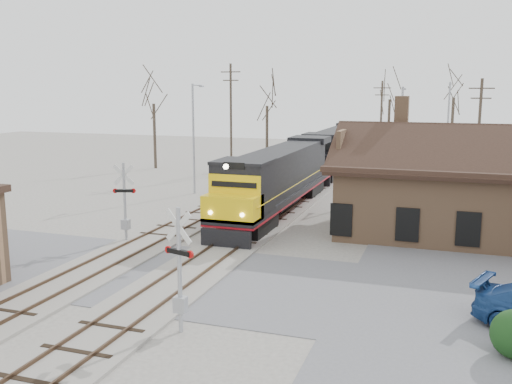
# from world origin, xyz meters

# --- Properties ---
(ground) EXTENTS (140.00, 140.00, 0.00)m
(ground) POSITION_xyz_m (0.00, 0.00, 0.00)
(ground) COLOR #A9A398
(ground) RESTS_ON ground
(road) EXTENTS (60.00, 9.00, 0.03)m
(road) POSITION_xyz_m (0.00, 0.00, 0.01)
(road) COLOR slate
(road) RESTS_ON ground
(track_main) EXTENTS (3.40, 90.00, 0.24)m
(track_main) POSITION_xyz_m (0.00, 15.00, 0.07)
(track_main) COLOR #A9A398
(track_main) RESTS_ON ground
(track_siding) EXTENTS (3.40, 90.00, 0.24)m
(track_siding) POSITION_xyz_m (-4.50, 15.00, 0.07)
(track_siding) COLOR #A9A398
(track_siding) RESTS_ON ground
(depot) EXTENTS (15.20, 9.31, 7.90)m
(depot) POSITION_xyz_m (11.99, 12.00, 2.41)
(depot) COLOR #986F4F
(depot) RESTS_ON ground
(locomotive_lead) EXTENTS (3.00, 20.11, 4.46)m
(locomotive_lead) POSITION_xyz_m (0.00, 14.23, 2.35)
(locomotive_lead) COLOR black
(locomotive_lead) RESTS_ON ground
(locomotive_trailing) EXTENTS (3.00, 20.11, 4.23)m
(locomotive_trailing) POSITION_xyz_m (0.00, 34.62, 2.35)
(locomotive_trailing) COLOR black
(locomotive_trailing) RESTS_ON ground
(crossbuck_near) EXTENTS (1.23, 0.42, 4.42)m
(crossbuck_near) POSITION_xyz_m (2.38, -5.34, 2.05)
(crossbuck_near) COLOR #A5A8AD
(crossbuck_near) RESTS_ON ground
(crossbuck_far) EXTENTS (1.22, 0.48, 4.41)m
(crossbuck_far) POSITION_xyz_m (-5.74, 4.38, 2.04)
(crossbuck_far) COLOR #A5A8AD
(crossbuck_far) RESTS_ON ground
(streetlight_a) EXTENTS (0.25, 2.04, 8.72)m
(streetlight_a) POSITION_xyz_m (-8.42, 19.18, 4.89)
(streetlight_a) COLOR #A5A8AD
(streetlight_a) RESTS_ON ground
(streetlight_b) EXTENTS (0.25, 2.04, 8.49)m
(streetlight_b) POSITION_xyz_m (7.15, 24.39, 4.78)
(streetlight_b) COLOR #A5A8AD
(streetlight_b) RESTS_ON ground
(streetlight_c) EXTENTS (0.25, 2.04, 8.97)m
(streetlight_c) POSITION_xyz_m (10.57, 35.47, 5.02)
(streetlight_c) COLOR #A5A8AD
(streetlight_c) RESTS_ON ground
(utility_pole_a) EXTENTS (2.00, 0.24, 10.73)m
(utility_pole_a) POSITION_xyz_m (-9.60, 30.27, 5.60)
(utility_pole_a) COLOR #382D23
(utility_pole_a) RESTS_ON ground
(utility_pole_b) EXTENTS (2.00, 0.24, 9.22)m
(utility_pole_b) POSITION_xyz_m (3.13, 45.50, 4.83)
(utility_pole_b) COLOR #382D23
(utility_pole_b) RESTS_ON ground
(utility_pole_c) EXTENTS (2.00, 0.24, 9.16)m
(utility_pole_c) POSITION_xyz_m (13.06, 28.34, 4.80)
(utility_pole_c) COLOR #382D23
(utility_pole_c) RESTS_ON ground
(tree_a) EXTENTS (4.53, 4.53, 11.11)m
(tree_a) POSITION_xyz_m (-18.65, 31.29, 7.91)
(tree_a) COLOR #382D23
(tree_a) RESTS_ON ground
(tree_b) EXTENTS (4.34, 4.34, 10.62)m
(tree_b) POSITION_xyz_m (-8.20, 37.49, 7.56)
(tree_b) COLOR #382D23
(tree_b) RESTS_ON ground
(tree_c) EXTENTS (4.71, 4.71, 11.55)m
(tree_c) POSITION_xyz_m (3.66, 49.19, 8.22)
(tree_c) COLOR #382D23
(tree_c) RESTS_ON ground
(tree_d) EXTENTS (4.92, 4.92, 12.06)m
(tree_d) POSITION_xyz_m (10.97, 44.55, 8.60)
(tree_d) COLOR #382D23
(tree_d) RESTS_ON ground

